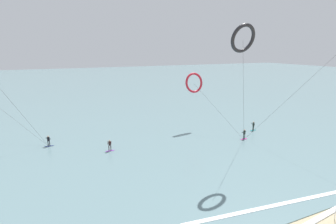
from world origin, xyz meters
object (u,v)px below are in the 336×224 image
surfer_magenta (244,135)px  kite_crimson (194,83)px  surfer_navy (49,142)px  kite_charcoal (243,38)px  surfer_violet (110,146)px  surfer_teal (253,127)px

surfer_magenta → kite_crimson: (-4.43, 9.24, 7.80)m
surfer_navy → kite_crimson: 26.33m
kite_charcoal → surfer_violet: bearing=-43.3°
surfer_magenta → surfer_navy: size_ratio=1.00×
surfer_violet → surfer_magenta: bearing=-178.7°
surfer_violet → kite_charcoal: 23.35m
surfer_violet → surfer_teal: (26.11, -0.97, 0.00)m
kite_charcoal → kite_crimson: kite_charcoal is taller
surfer_violet → surfer_teal: same height
kite_crimson → surfer_navy: bearing=172.9°
surfer_teal → kite_crimson: 13.51m
surfer_magenta → surfer_navy: same height
surfer_navy → kite_crimson: kite_crimson is taller
surfer_violet → kite_crimson: size_ratio=0.16×
kite_crimson → kite_charcoal: bearing=-107.1°
surfer_magenta → surfer_teal: 5.62m
surfer_navy → kite_crimson: (25.13, -0.59, 7.80)m
surfer_magenta → surfer_navy: 31.15m
surfer_navy → kite_charcoal: kite_charcoal is taller
surfer_teal → surfer_navy: size_ratio=1.00×
surfer_teal → kite_charcoal: (-12.49, -10.58, 15.05)m
surfer_violet → surfer_navy: (-8.15, 5.79, 0.00)m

